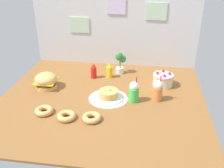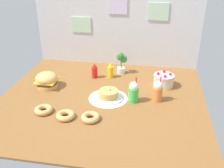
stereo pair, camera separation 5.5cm
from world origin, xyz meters
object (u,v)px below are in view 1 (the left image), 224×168
at_px(orange_float_cup, 158,91).
at_px(potted_plant, 120,62).
at_px(burger, 46,81).
at_px(mustard_bottle, 110,71).
at_px(layer_cake, 163,80).
at_px(donut_pink_glaze, 44,111).
at_px(cream_soda_cup, 134,91).
at_px(ketchup_bottle, 94,71).
at_px(donut_vanilla, 92,117).
at_px(pancake_stack, 108,95).
at_px(donut_chocolate, 66,116).

bearing_deg(orange_float_cup, potted_plant, 126.85).
xyz_separation_m(burger, mustard_bottle, (0.61, 0.34, 0.00)).
bearing_deg(layer_cake, donut_pink_glaze, -146.39).
bearing_deg(cream_soda_cup, ketchup_bottle, 137.26).
relative_size(donut_pink_glaze, potted_plant, 0.61).
bearing_deg(donut_pink_glaze, ketchup_bottle, 70.07).
bearing_deg(donut_vanilla, pancake_stack, 78.12).
distance_m(pancake_stack, donut_chocolate, 0.49).
bearing_deg(pancake_stack, donut_chocolate, -127.39).
xyz_separation_m(burger, pancake_stack, (0.67, -0.13, -0.04)).
bearing_deg(ketchup_bottle, donut_pink_glaze, -109.93).
bearing_deg(donut_pink_glaze, donut_vanilla, -5.46).
bearing_deg(cream_soda_cup, potted_plant, 108.27).
distance_m(mustard_bottle, donut_vanilla, 0.85).
xyz_separation_m(layer_cake, donut_vanilla, (-0.61, -0.73, -0.04)).
bearing_deg(orange_float_cup, pancake_stack, -174.79).
xyz_separation_m(donut_chocolate, donut_vanilla, (0.22, 0.01, 0.00)).
distance_m(layer_cake, ketchup_bottle, 0.77).
height_order(cream_soda_cup, potted_plant, potted_plant).
relative_size(ketchup_bottle, donut_pink_glaze, 1.08).
relative_size(layer_cake, orange_float_cup, 0.83).
distance_m(ketchup_bottle, donut_vanilla, 0.83).
bearing_deg(donut_vanilla, donut_pink_glaze, 174.54).
height_order(mustard_bottle, donut_pink_glaze, mustard_bottle).
bearing_deg(cream_soda_cup, donut_chocolate, -145.08).
height_order(layer_cake, cream_soda_cup, cream_soda_cup).
bearing_deg(ketchup_bottle, mustard_bottle, 12.73).
bearing_deg(burger, donut_chocolate, -53.99).
height_order(mustard_bottle, orange_float_cup, orange_float_cup).
bearing_deg(mustard_bottle, potted_plant, 52.38).
bearing_deg(mustard_bottle, layer_cake, -11.49).
bearing_deg(mustard_bottle, donut_pink_glaze, -119.29).
bearing_deg(orange_float_cup, burger, 175.50).
distance_m(burger, donut_pink_glaze, 0.50).
xyz_separation_m(donut_pink_glaze, donut_chocolate, (0.22, -0.05, 0.00)).
xyz_separation_m(layer_cake, donut_chocolate, (-0.82, -0.74, -0.04)).
distance_m(donut_vanilla, potted_plant, 1.00).
distance_m(orange_float_cup, potted_plant, 0.71).
bearing_deg(donut_vanilla, burger, 139.35).
height_order(ketchup_bottle, cream_soda_cup, cream_soda_cup).
distance_m(pancake_stack, donut_pink_glaze, 0.61).
relative_size(layer_cake, mustard_bottle, 1.25).
relative_size(mustard_bottle, donut_pink_glaze, 1.08).
relative_size(ketchup_bottle, donut_chocolate, 1.08).
distance_m(donut_pink_glaze, donut_vanilla, 0.44).
height_order(pancake_stack, layer_cake, layer_cake).
height_order(orange_float_cup, donut_vanilla, orange_float_cup).
relative_size(burger, layer_cake, 1.06).
bearing_deg(potted_plant, layer_cake, -27.45).
distance_m(donut_chocolate, donut_vanilla, 0.22).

